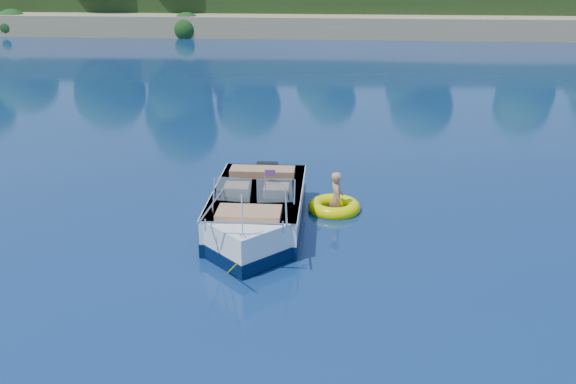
{
  "coord_description": "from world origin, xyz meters",
  "views": [
    {
      "loc": [
        3.04,
        -12.37,
        5.87
      ],
      "look_at": [
        1.99,
        0.95,
        0.85
      ],
      "focal_mm": 40.0,
      "sensor_mm": 36.0,
      "label": 1
    }
  ],
  "objects": [
    {
      "name": "ground",
      "position": [
        0.0,
        0.0,
        0.0
      ],
      "size": [
        160.0,
        160.0,
        0.0
      ],
      "primitive_type": "plane",
      "color": "#092242",
      "rests_on": "ground"
    },
    {
      "name": "motorboat",
      "position": [
        1.3,
        0.73,
        0.36
      ],
      "size": [
        2.04,
        5.64,
        1.88
      ],
      "rotation": [
        0.0,
        0.0,
        0.01
      ],
      "color": "white",
      "rests_on": "ground"
    },
    {
      "name": "tow_tube",
      "position": [
        3.03,
        2.03,
        0.09
      ],
      "size": [
        1.67,
        1.67,
        0.33
      ],
      "rotation": [
        0.0,
        0.0,
        -0.43
      ],
      "color": "#FDFF00",
      "rests_on": "ground"
    },
    {
      "name": "boy",
      "position": [
        3.07,
        2.03,
        0.0
      ],
      "size": [
        0.45,
        0.79,
        1.45
      ],
      "primitive_type": "imported",
      "rotation": [
        0.0,
        -0.17,
        1.74
      ],
      "color": "tan",
      "rests_on": "ground"
    }
  ]
}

